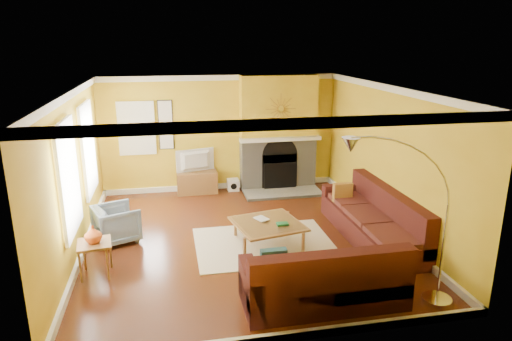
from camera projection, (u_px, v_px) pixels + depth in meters
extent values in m
cube|color=#602B14|center=(242.00, 239.00, 8.27)|extent=(5.50, 6.00, 0.02)
cube|color=white|center=(240.00, 88.00, 7.51)|extent=(5.50, 6.00, 0.02)
cube|color=gold|center=(220.00, 133.00, 10.73)|extent=(5.50, 0.02, 2.70)
cube|color=gold|center=(285.00, 240.00, 5.06)|extent=(5.50, 0.02, 2.70)
cube|color=gold|center=(73.00, 176.00, 7.38)|extent=(0.02, 6.00, 2.70)
cube|color=gold|center=(389.00, 159.00, 8.41)|extent=(0.02, 6.00, 2.70)
cube|color=white|center=(87.00, 149.00, 8.57)|extent=(0.06, 1.22, 1.72)
cube|color=white|center=(67.00, 178.00, 6.78)|extent=(0.06, 1.22, 1.72)
cube|color=white|center=(137.00, 128.00, 10.27)|extent=(0.82, 0.06, 1.22)
cube|color=white|center=(166.00, 125.00, 10.39)|extent=(0.34, 0.04, 1.14)
cube|color=white|center=(281.00, 139.00, 10.58)|extent=(1.92, 0.22, 0.08)
cube|color=gray|center=(283.00, 193.00, 10.63)|extent=(1.80, 0.70, 0.06)
cube|color=beige|center=(264.00, 244.00, 8.05)|extent=(2.40, 1.80, 0.02)
cube|color=olive|center=(197.00, 182.00, 10.68)|extent=(0.93, 0.42, 0.51)
imported|color=black|center=(196.00, 161.00, 10.53)|extent=(0.91, 0.34, 0.53)
cube|color=white|center=(233.00, 185.00, 10.90)|extent=(0.27, 0.27, 0.27)
imported|color=slate|center=(116.00, 224.00, 8.09)|extent=(0.94, 0.93, 0.66)
imported|color=#D8591E|center=(93.00, 234.00, 6.83)|extent=(0.31, 0.31, 0.27)
imported|color=white|center=(257.00, 220.00, 7.96)|extent=(0.28, 0.31, 0.03)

